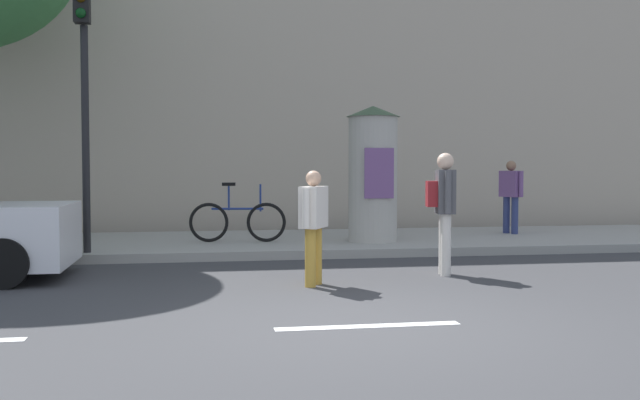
{
  "coord_description": "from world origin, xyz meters",
  "views": [
    {
      "loc": [
        -1.61,
        -6.63,
        1.52
      ],
      "look_at": [
        -0.12,
        2.0,
        1.12
      ],
      "focal_mm": 40.43,
      "sensor_mm": 36.0,
      "label": 1
    }
  ],
  "objects_px": {
    "traffic_light": "(84,68)",
    "poster_column": "(373,173)",
    "pedestrian_in_dark_shirt": "(511,191)",
    "pedestrian_with_backpack": "(444,202)",
    "pedestrian_with_bag": "(314,218)",
    "bicycle_leaning": "(238,221)"
  },
  "relations": [
    {
      "from": "pedestrian_in_dark_shirt",
      "to": "pedestrian_with_backpack",
      "type": "bearing_deg",
      "value": -124.72
    },
    {
      "from": "pedestrian_with_backpack",
      "to": "bicycle_leaning",
      "type": "xyz_separation_m",
      "value": [
        -2.69,
        3.55,
        -0.49
      ]
    },
    {
      "from": "poster_column",
      "to": "pedestrian_with_bag",
      "type": "relative_size",
      "value": 1.69
    },
    {
      "from": "poster_column",
      "to": "pedestrian_with_backpack",
      "type": "relative_size",
      "value": 1.45
    },
    {
      "from": "pedestrian_in_dark_shirt",
      "to": "bicycle_leaning",
      "type": "xyz_separation_m",
      "value": [
        -5.66,
        -0.73,
        -0.49
      ]
    },
    {
      "from": "traffic_light",
      "to": "pedestrian_in_dark_shirt",
      "type": "distance_m",
      "value": 8.64
    },
    {
      "from": "traffic_light",
      "to": "bicycle_leaning",
      "type": "height_order",
      "value": "traffic_light"
    },
    {
      "from": "traffic_light",
      "to": "poster_column",
      "type": "xyz_separation_m",
      "value": [
        4.95,
        1.04,
        -1.67
      ]
    },
    {
      "from": "bicycle_leaning",
      "to": "pedestrian_with_bag",
      "type": "bearing_deg",
      "value": -79.91
    },
    {
      "from": "traffic_light",
      "to": "pedestrian_with_backpack",
      "type": "height_order",
      "value": "traffic_light"
    },
    {
      "from": "pedestrian_with_backpack",
      "to": "pedestrian_in_dark_shirt",
      "type": "relative_size",
      "value": 1.14
    },
    {
      "from": "pedestrian_with_bag",
      "to": "pedestrian_with_backpack",
      "type": "bearing_deg",
      "value": 17.0
    },
    {
      "from": "traffic_light",
      "to": "bicycle_leaning",
      "type": "bearing_deg",
      "value": 28.4
    },
    {
      "from": "pedestrian_in_dark_shirt",
      "to": "bicycle_leaning",
      "type": "bearing_deg",
      "value": -172.61
    },
    {
      "from": "traffic_light",
      "to": "pedestrian_in_dark_shirt",
      "type": "relative_size",
      "value": 2.91
    },
    {
      "from": "pedestrian_with_bag",
      "to": "pedestrian_with_backpack",
      "type": "relative_size",
      "value": 0.86
    },
    {
      "from": "poster_column",
      "to": "pedestrian_in_dark_shirt",
      "type": "bearing_deg",
      "value": 17.98
    },
    {
      "from": "traffic_light",
      "to": "poster_column",
      "type": "bearing_deg",
      "value": 11.86
    },
    {
      "from": "pedestrian_with_bag",
      "to": "poster_column",
      "type": "bearing_deg",
      "value": 65.72
    },
    {
      "from": "traffic_light",
      "to": "pedestrian_with_backpack",
      "type": "xyz_separation_m",
      "value": [
        5.16,
        -2.21,
        -2.06
      ]
    },
    {
      "from": "pedestrian_with_backpack",
      "to": "poster_column",
      "type": "bearing_deg",
      "value": 93.8
    },
    {
      "from": "pedestrian_with_bag",
      "to": "pedestrian_in_dark_shirt",
      "type": "bearing_deg",
      "value": 44.77
    }
  ]
}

